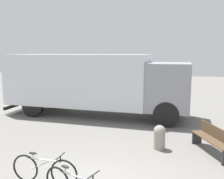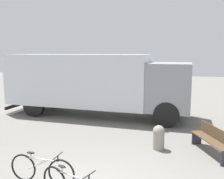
# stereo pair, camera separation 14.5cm
# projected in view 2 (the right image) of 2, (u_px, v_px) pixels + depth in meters

# --- Properties ---
(delivery_truck) EXTENTS (9.20, 2.96, 3.04)m
(delivery_truck) POSITION_uv_depth(u_px,v_px,m) (94.00, 81.00, 12.42)
(delivery_truck) COLOR silver
(delivery_truck) RESTS_ON ground
(park_bench) EXTENTS (1.07, 1.82, 0.84)m
(park_bench) POSITION_uv_depth(u_px,v_px,m) (213.00, 139.00, 7.75)
(park_bench) COLOR brown
(park_bench) RESTS_ON ground
(bicycle_near) EXTENTS (1.72, 0.44, 0.78)m
(bicycle_near) POSITION_uv_depth(u_px,v_px,m) (42.00, 169.00, 5.96)
(bicycle_near) COLOR black
(bicycle_near) RESTS_ON ground
(bollard_near_bench) EXTENTS (0.39, 0.39, 0.80)m
(bollard_near_bench) POSITION_uv_depth(u_px,v_px,m) (159.00, 136.00, 8.11)
(bollard_near_bench) COLOR gray
(bollard_near_bench) RESTS_ON ground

